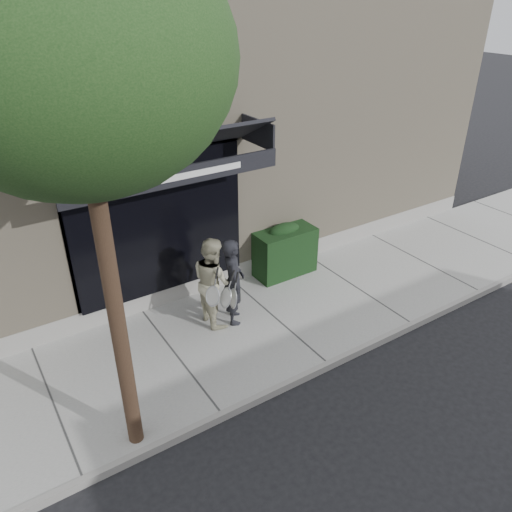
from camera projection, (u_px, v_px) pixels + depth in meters
ground at (274, 322)px, 9.37m from camera, size 80.00×80.00×0.00m
sidewalk at (274, 319)px, 9.34m from camera, size 20.00×3.00×0.12m
curb at (328, 365)px, 8.20m from camera, size 20.00×0.10×0.14m
building_facade at (155, 121)px, 11.69m from camera, size 14.30×8.04×5.64m
hedge at (284, 250)px, 10.50m from camera, size 1.30×0.70×1.14m
street_tree at (74, 61)px, 4.49m from camera, size 3.00×3.00×6.28m
pedestrian_front at (233, 282)px, 8.84m from camera, size 0.74×0.83×1.65m
pedestrian_back at (213, 281)px, 8.84m from camera, size 0.67×0.93×1.67m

